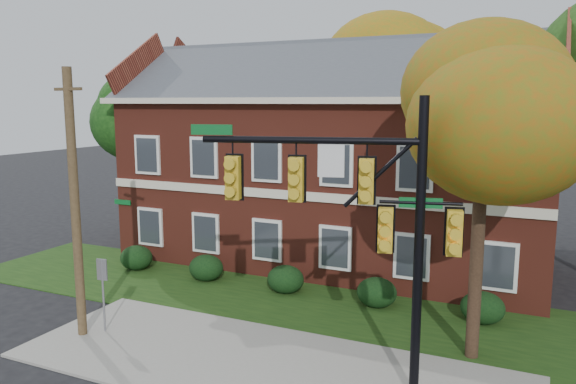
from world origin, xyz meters
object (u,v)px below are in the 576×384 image
at_px(hedge_far_right, 483,308).
at_px(tree_near_right, 493,118).
at_px(apartment_building, 335,149).
at_px(tree_far_rear, 408,69).
at_px(hedge_left, 206,268).
at_px(hedge_center, 286,279).
at_px(hedge_far_left, 136,258).
at_px(traffic_signal, 363,214).
at_px(tree_left_rear, 142,110).
at_px(utility_pole, 75,205).
at_px(sign_post, 103,283).
at_px(hedge_right, 377,292).

xyz_separation_m(hedge_far_right, tree_near_right, (0.22, -2.83, 6.14)).
distance_m(apartment_building, tree_far_rear, 8.84).
bearing_deg(hedge_left, tree_near_right, -14.81).
relative_size(hedge_left, hedge_center, 1.00).
height_order(hedge_far_left, tree_far_rear, tree_far_rear).
bearing_deg(hedge_center, apartment_building, 90.00).
height_order(hedge_left, tree_near_right, tree_near_right).
xyz_separation_m(apartment_building, hedge_far_left, (-7.00, -5.25, -4.46)).
bearing_deg(hedge_far_right, traffic_signal, -111.01).
bearing_deg(tree_left_rear, apartment_building, 6.54).
bearing_deg(tree_far_rear, utility_pole, -105.40).
xyz_separation_m(hedge_far_left, hedge_center, (7.00, 0.00, 0.00)).
bearing_deg(utility_pole, hedge_center, 68.45).
height_order(tree_near_right, traffic_signal, tree_near_right).
xyz_separation_m(apartment_building, tree_near_right, (7.22, -8.09, 1.68)).
xyz_separation_m(hedge_center, tree_left_rear, (-9.73, 4.14, 6.16)).
xyz_separation_m(hedge_far_right, tree_left_rear, (-16.73, 4.14, 6.16)).
distance_m(tree_near_right, traffic_signal, 4.50).
bearing_deg(traffic_signal, sign_post, 164.88).
relative_size(hedge_right, tree_left_rear, 0.16).
distance_m(hedge_center, traffic_signal, 8.53).
bearing_deg(tree_far_rear, hedge_left, -110.29).
relative_size(hedge_far_right, sign_post, 0.59).
relative_size(utility_pole, sign_post, 3.40).
bearing_deg(traffic_signal, tree_near_right, 36.97).
bearing_deg(hedge_far_left, hedge_far_right, 0.00).
xyz_separation_m(apartment_building, sign_post, (-3.50, -10.95, -3.38)).
distance_m(hedge_far_left, tree_far_rear, 17.61).
relative_size(hedge_far_left, hedge_right, 1.00).
relative_size(hedge_far_left, utility_pole, 0.17).
distance_m(hedge_far_left, sign_post, 6.78).
height_order(apartment_building, tree_far_rear, tree_far_rear).
bearing_deg(tree_near_right, tree_far_rear, 110.27).
xyz_separation_m(apartment_building, hedge_far_right, (7.00, -5.25, -4.46)).
bearing_deg(tree_far_rear, apartment_building, -99.71).
bearing_deg(tree_near_right, hedge_left, 165.19).
bearing_deg(apartment_building, traffic_signal, -66.93).
bearing_deg(tree_far_rear, traffic_signal, -79.84).
distance_m(apartment_building, hedge_center, 6.89).
height_order(tree_near_right, utility_pole, tree_near_right).
distance_m(tree_far_rear, utility_pole, 20.53).
relative_size(apartment_building, hedge_far_left, 13.43).
bearing_deg(tree_near_right, hedge_right, 142.72).
relative_size(hedge_far_left, traffic_signal, 0.19).
height_order(hedge_center, tree_near_right, tree_near_right).
bearing_deg(hedge_center, sign_post, -121.55).
bearing_deg(tree_far_rear, hedge_far_right, -66.63).
distance_m(hedge_far_left, hedge_far_right, 14.00).
relative_size(hedge_left, traffic_signal, 0.19).
height_order(hedge_center, traffic_signal, traffic_signal).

